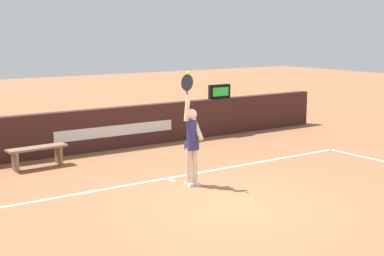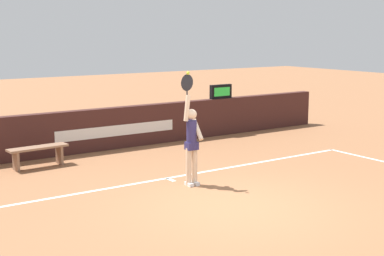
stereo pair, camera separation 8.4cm
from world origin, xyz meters
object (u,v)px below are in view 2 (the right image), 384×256
at_px(courtside_bench_near, 38,152).
at_px(tennis_player, 192,140).
at_px(tennis_ball, 188,73).
at_px(speed_display, 221,92).

bearing_deg(courtside_bench_near, tennis_player, -57.07).
distance_m(tennis_player, courtside_bench_near, 3.98).
bearing_deg(tennis_player, tennis_ball, -153.24).
bearing_deg(speed_display, courtside_bench_near, -171.28).
relative_size(speed_display, tennis_player, 0.32).
bearing_deg(tennis_ball, tennis_player, 26.76).
relative_size(speed_display, courtside_bench_near, 0.53).
bearing_deg(tennis_ball, courtside_bench_near, 120.86).
bearing_deg(speed_display, tennis_ball, -133.44).
relative_size(tennis_ball, courtside_bench_near, 0.05).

